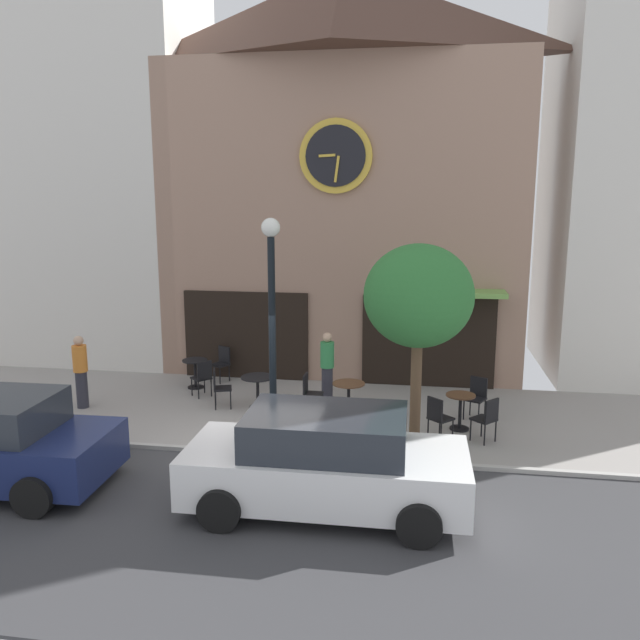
{
  "coord_description": "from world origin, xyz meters",
  "views": [
    {
      "loc": [
        3.04,
        -10.85,
        4.78
      ],
      "look_at": [
        0.92,
        2.51,
        2.11
      ],
      "focal_mm": 35.86,
      "sensor_mm": 36.0,
      "label": 1
    }
  ],
  "objects_px": {
    "cafe_chair_corner": "(438,415)",
    "cafe_chair_near_tree": "(219,385)",
    "cafe_chair_facing_wall": "(222,361)",
    "pedestrian_green": "(327,367)",
    "cafe_table_center_left": "(258,385)",
    "cafe_chair_right_end": "(203,376)",
    "cafe_chair_under_awning": "(477,395)",
    "cafe_chair_outer": "(310,391)",
    "cafe_table_near_curb": "(195,369)",
    "parked_car_white": "(326,462)",
    "street_lamp": "(272,330)",
    "cafe_table_center_right": "(460,407)",
    "pedestrian_orange": "(81,371)",
    "street_tree": "(419,297)",
    "cafe_table_leftmost": "(349,393)",
    "cafe_chair_left_end": "(487,417)"
  },
  "relations": [
    {
      "from": "cafe_chair_corner",
      "to": "cafe_chair_near_tree",
      "type": "xyz_separation_m",
      "value": [
        -4.86,
        1.27,
        0.0
      ]
    },
    {
      "from": "cafe_chair_facing_wall",
      "to": "pedestrian_green",
      "type": "xyz_separation_m",
      "value": [
        2.96,
        -1.32,
        0.33
      ]
    },
    {
      "from": "cafe_table_center_left",
      "to": "cafe_chair_right_end",
      "type": "xyz_separation_m",
      "value": [
        -1.49,
        0.57,
        -0.01
      ]
    },
    {
      "from": "cafe_chair_under_awning",
      "to": "cafe_chair_outer",
      "type": "relative_size",
      "value": 1.0
    },
    {
      "from": "cafe_table_near_curb",
      "to": "cafe_chair_near_tree",
      "type": "height_order",
      "value": "cafe_chair_near_tree"
    },
    {
      "from": "cafe_chair_outer",
      "to": "parked_car_white",
      "type": "distance_m",
      "value": 4.35
    },
    {
      "from": "street_lamp",
      "to": "cafe_table_center_left",
      "type": "height_order",
      "value": "street_lamp"
    },
    {
      "from": "cafe_chair_facing_wall",
      "to": "parked_car_white",
      "type": "height_order",
      "value": "parked_car_white"
    },
    {
      "from": "cafe_table_center_left",
      "to": "cafe_chair_outer",
      "type": "height_order",
      "value": "cafe_chair_outer"
    },
    {
      "from": "cafe_chair_outer",
      "to": "cafe_chair_corner",
      "type": "bearing_deg",
      "value": -23.23
    },
    {
      "from": "cafe_table_center_right",
      "to": "pedestrian_orange",
      "type": "bearing_deg",
      "value": 179.53
    },
    {
      "from": "pedestrian_orange",
      "to": "cafe_table_center_right",
      "type": "bearing_deg",
      "value": -0.47
    },
    {
      "from": "cafe_chair_corner",
      "to": "cafe_chair_outer",
      "type": "relative_size",
      "value": 1.0
    },
    {
      "from": "cafe_chair_corner",
      "to": "parked_car_white",
      "type": "relative_size",
      "value": 0.21
    },
    {
      "from": "cafe_chair_facing_wall",
      "to": "cafe_chair_under_awning",
      "type": "bearing_deg",
      "value": -16.43
    },
    {
      "from": "cafe_chair_corner",
      "to": "pedestrian_orange",
      "type": "distance_m",
      "value": 7.99
    },
    {
      "from": "cafe_chair_under_awning",
      "to": "cafe_chair_outer",
      "type": "height_order",
      "value": "same"
    },
    {
      "from": "street_tree",
      "to": "cafe_table_leftmost",
      "type": "height_order",
      "value": "street_tree"
    },
    {
      "from": "cafe_chair_right_end",
      "to": "pedestrian_green",
      "type": "height_order",
      "value": "pedestrian_green"
    },
    {
      "from": "cafe_chair_facing_wall",
      "to": "cafe_table_near_curb",
      "type": "bearing_deg",
      "value": -124.4
    },
    {
      "from": "street_tree",
      "to": "cafe_table_leftmost",
      "type": "bearing_deg",
      "value": 128.05
    },
    {
      "from": "cafe_table_near_curb",
      "to": "cafe_table_center_left",
      "type": "xyz_separation_m",
      "value": [
        1.93,
        -1.25,
        0.05
      ]
    },
    {
      "from": "cafe_table_near_curb",
      "to": "cafe_chair_under_awning",
      "type": "xyz_separation_m",
      "value": [
        6.78,
        -1.16,
        0.05
      ]
    },
    {
      "from": "cafe_table_center_left",
      "to": "pedestrian_orange",
      "type": "distance_m",
      "value": 4.01
    },
    {
      "from": "cafe_chair_left_end",
      "to": "cafe_chair_right_end",
      "type": "distance_m",
      "value": 6.7
    },
    {
      "from": "street_tree",
      "to": "cafe_table_leftmost",
      "type": "distance_m",
      "value": 3.38
    },
    {
      "from": "street_lamp",
      "to": "cafe_table_center_left",
      "type": "xyz_separation_m",
      "value": [
        -0.77,
        1.73,
        -1.67
      ]
    },
    {
      "from": "pedestrian_green",
      "to": "cafe_chair_near_tree",
      "type": "bearing_deg",
      "value": -162.56
    },
    {
      "from": "cafe_chair_under_awning",
      "to": "cafe_chair_near_tree",
      "type": "bearing_deg",
      "value": -177.95
    },
    {
      "from": "cafe_table_near_curb",
      "to": "cafe_chair_left_end",
      "type": "bearing_deg",
      "value": -20.37
    },
    {
      "from": "street_tree",
      "to": "cafe_chair_right_end",
      "type": "height_order",
      "value": "street_tree"
    },
    {
      "from": "cafe_table_near_curb",
      "to": "cafe_table_center_left",
      "type": "distance_m",
      "value": 2.3
    },
    {
      "from": "cafe_chair_left_end",
      "to": "cafe_chair_outer",
      "type": "height_order",
      "value": "same"
    },
    {
      "from": "street_lamp",
      "to": "cafe_table_near_curb",
      "type": "distance_m",
      "value": 4.37
    },
    {
      "from": "cafe_table_leftmost",
      "to": "cafe_table_center_right",
      "type": "xyz_separation_m",
      "value": [
        2.36,
        -0.43,
        -0.05
      ]
    },
    {
      "from": "cafe_chair_facing_wall",
      "to": "cafe_chair_right_end",
      "type": "bearing_deg",
      "value": -91.57
    },
    {
      "from": "cafe_chair_facing_wall",
      "to": "parked_car_white",
      "type": "relative_size",
      "value": 0.21
    },
    {
      "from": "cafe_chair_outer",
      "to": "parked_car_white",
      "type": "xyz_separation_m",
      "value": [
        0.99,
        -4.23,
        0.23
      ]
    },
    {
      "from": "cafe_table_center_left",
      "to": "cafe_chair_outer",
      "type": "distance_m",
      "value": 1.25
    },
    {
      "from": "cafe_table_leftmost",
      "to": "pedestrian_green",
      "type": "bearing_deg",
      "value": 125.1
    },
    {
      "from": "street_tree",
      "to": "cafe_table_center_left",
      "type": "xyz_separation_m",
      "value": [
        -3.55,
        2.08,
        -2.43
      ]
    },
    {
      "from": "street_lamp",
      "to": "cafe_chair_right_end",
      "type": "bearing_deg",
      "value": 134.58
    },
    {
      "from": "pedestrian_green",
      "to": "pedestrian_orange",
      "type": "bearing_deg",
      "value": -167.42
    },
    {
      "from": "cafe_chair_under_awning",
      "to": "cafe_chair_right_end",
      "type": "distance_m",
      "value": 6.36
    },
    {
      "from": "street_lamp",
      "to": "cafe_chair_facing_wall",
      "type": "xyz_separation_m",
      "value": [
        -2.23,
        3.67,
        -1.68
      ]
    },
    {
      "from": "street_lamp",
      "to": "cafe_chair_right_end",
      "type": "relative_size",
      "value": 4.83
    },
    {
      "from": "cafe_chair_left_end",
      "to": "pedestrian_orange",
      "type": "xyz_separation_m",
      "value": [
        -8.89,
        0.71,
        0.33
      ]
    },
    {
      "from": "cafe_table_center_left",
      "to": "cafe_chair_under_awning",
      "type": "distance_m",
      "value": 4.84
    },
    {
      "from": "pedestrian_orange",
      "to": "cafe_table_near_curb",
      "type": "bearing_deg",
      "value": 42.33
    },
    {
      "from": "cafe_table_leftmost",
      "to": "street_lamp",
      "type": "bearing_deg",
      "value": -131.54
    }
  ]
}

